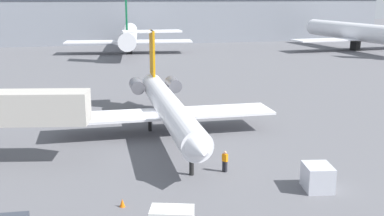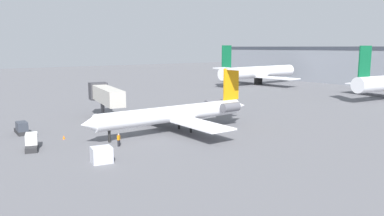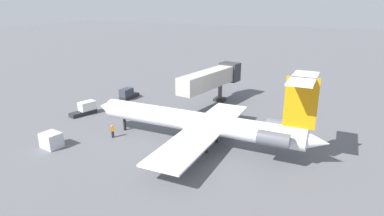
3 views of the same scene
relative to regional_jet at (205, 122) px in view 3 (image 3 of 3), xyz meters
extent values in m
cube|color=#5B5B60|center=(-2.33, -0.58, -3.02)|extent=(400.00, 400.00, 0.10)
cylinder|color=white|center=(-0.01, -1.09, -0.10)|extent=(2.59, 24.94, 2.42)
cone|color=white|center=(-0.10, -14.35, -0.10)|extent=(2.32, 2.22, 2.30)
cone|color=white|center=(0.08, 12.27, -0.10)|extent=(2.08, 2.61, 2.06)
cube|color=white|center=(5.65, -0.13, -1.01)|extent=(9.87, 4.47, 0.24)
cube|color=white|center=(-5.65, -0.06, -1.01)|extent=(9.87, 4.47, 0.24)
cylinder|color=#595960|center=(2.17, 8.35, 0.30)|extent=(1.52, 3.21, 1.50)
cylinder|color=#595960|center=(-2.06, 8.38, 0.30)|extent=(1.52, 3.21, 1.50)
cube|color=orange|center=(0.07, 10.37, 3.74)|extent=(0.26, 3.20, 5.26)
cube|color=white|center=(0.07, 10.37, 6.27)|extent=(6.82, 2.45, 0.20)
cylinder|color=black|center=(-0.08, -11.55, -2.14)|extent=(0.36, 0.36, 1.65)
cylinder|color=black|center=(1.61, 0.90, -2.14)|extent=(0.36, 0.36, 1.65)
cylinder|color=black|center=(-1.59, 0.92, -2.14)|extent=(0.36, 0.36, 1.65)
cube|color=#B7B2A8|center=(-14.53, -5.35, 1.60)|extent=(14.54, 5.10, 2.60)
cube|color=#333338|center=(-21.18, -4.15, 1.60)|extent=(2.93, 3.58, 3.20)
cylinder|color=#4C4C51|center=(-18.05, -4.71, -1.33)|extent=(0.70, 0.70, 3.26)
cube|color=#262626|center=(-18.05, -4.71, -2.72)|extent=(1.80, 1.80, 0.50)
cube|color=black|center=(2.58, -11.45, -2.54)|extent=(0.39, 0.40, 0.85)
cube|color=orange|center=(2.58, -11.45, -1.82)|extent=(0.45, 0.48, 0.60)
sphere|color=tan|center=(2.58, -11.45, -1.40)|extent=(0.24, 0.24, 0.24)
cube|color=#262628|center=(-12.91, -19.93, -2.67)|extent=(4.06, 1.59, 0.60)
cube|color=#333842|center=(-12.11, -19.96, -1.72)|extent=(2.46, 1.51, 1.30)
cube|color=#262628|center=(-2.48, -21.02, -2.67)|extent=(4.23, 2.47, 0.60)
cube|color=white|center=(-3.25, -20.79, -1.72)|extent=(2.70, 2.02, 1.30)
cube|color=silver|center=(7.96, -16.12, -2.07)|extent=(2.19, 2.48, 1.80)
cone|color=orange|center=(-5.64, -15.94, -2.69)|extent=(0.36, 0.36, 0.55)
camera|label=1|loc=(-7.32, -44.00, 10.34)|focal=43.58mm
camera|label=2|loc=(47.17, -32.48, 9.85)|focal=35.74mm
camera|label=3|loc=(32.47, 13.45, 13.33)|focal=30.20mm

